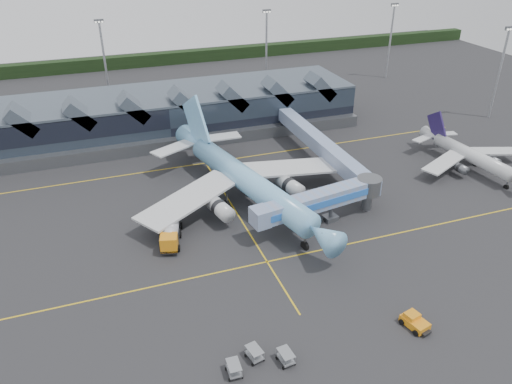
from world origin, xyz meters
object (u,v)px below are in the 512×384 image
object	(u,v)px
main_airliner	(244,178)
fuel_truck	(171,228)
regional_jet	(469,154)
pushback_tug	(415,322)
jet_bridge	(327,199)

from	to	relation	value
main_airliner	fuel_truck	size ratio (longest dim) A/B	4.62
regional_jet	pushback_tug	distance (m)	50.69
fuel_truck	regional_jet	bearing A→B (deg)	20.24
regional_jet	jet_bridge	size ratio (longest dim) A/B	1.09
fuel_truck	pushback_tug	xyz separation A→B (m)	(24.63, -29.40, -1.17)
fuel_truck	pushback_tug	world-z (taller)	fuel_truck
main_airliner	pushback_tug	world-z (taller)	main_airliner
jet_bridge	pushback_tug	distance (m)	25.95
jet_bridge	pushback_tug	bearing A→B (deg)	-100.38
jet_bridge	fuel_truck	xyz separation A→B (m)	(-25.24, 3.71, -2.47)
main_airliner	jet_bridge	size ratio (longest dim) A/B	1.93
regional_jet	fuel_truck	world-z (taller)	regional_jet
regional_jet	jet_bridge	world-z (taller)	regional_jet
regional_jet	main_airliner	bearing A→B (deg)	171.54
jet_bridge	main_airliner	bearing A→B (deg)	124.10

